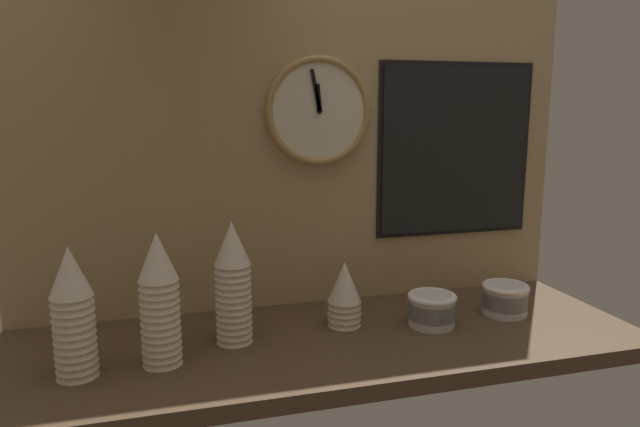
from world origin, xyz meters
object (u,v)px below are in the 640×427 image
Objects in this scene: wall_clock at (319,111)px; menu_board at (456,150)px; bowl_stack_right at (432,308)px; cup_stack_center_right at (344,294)px; cup_stack_far_left at (73,312)px; bowl_stack_far_right at (505,298)px; cup_stack_center_left at (233,282)px; cup_stack_left at (159,299)px.

wall_clock reaches higher than menu_board.
bowl_stack_right is 0.62m from wall_clock.
cup_stack_far_left is at bearing -169.20° from cup_stack_center_right.
cup_stack_center_left is at bearing 179.13° from bowl_stack_far_right.
cup_stack_left is at bearing -146.62° from wall_clock.
bowl_stack_far_right is at bearing 4.27° from cup_stack_left.
cup_stack_far_left is at bearing -175.92° from cup_stack_left.
cup_stack_center_left is 0.58× the size of menu_board.
wall_clock is at bearing 33.38° from cup_stack_left.
cup_stack_center_left is at bearing 176.28° from bowl_stack_right.
cup_stack_far_left is 0.55× the size of menu_board.
wall_clock reaches higher than cup_stack_center_right.
cup_stack_center_right is 0.58× the size of wall_clock.
bowl_stack_right is (0.86, 0.06, -0.10)m from cup_stack_far_left.
cup_stack_left is 0.70m from bowl_stack_right.
bowl_stack_right is (0.51, -0.03, -0.10)m from cup_stack_center_left.
cup_stack_center_left is at bearing -142.06° from wall_clock.
wall_clock is at bearing -178.82° from menu_board.
cup_stack_left is 0.97m from menu_board.
cup_stack_left is at bearing -166.72° from cup_stack_center_right.
cup_stack_center_left is 0.53m from bowl_stack_right.
bowl_stack_far_right is at bearing 4.24° from cup_stack_far_left.
bowl_stack_right is 0.25× the size of menu_board.
menu_board is (-0.04, 0.23, 0.39)m from bowl_stack_far_right.
cup_stack_far_left is at bearing -163.35° from menu_board.
bowl_stack_far_right is 0.46m from menu_board.
wall_clock is at bearing 154.67° from bowl_stack_far_right.
bowl_stack_far_right is (1.10, 0.08, -0.10)m from cup_stack_far_left.
cup_stack_left is 2.36× the size of bowl_stack_right.
cup_stack_left reaches higher than cup_stack_far_left.
cup_stack_center_left is 2.36× the size of bowl_stack_far_right.
cup_stack_far_left is 0.87m from bowl_stack_right.
menu_board is at bearing 16.65° from cup_stack_far_left.
bowl_stack_far_right is (0.92, 0.07, -0.10)m from cup_stack_left.
menu_board is (0.41, 0.19, 0.35)m from cup_stack_center_right.
menu_board reaches higher than cup_stack_center_right.
cup_stack_center_right is 0.30m from cup_stack_center_left.
cup_stack_left is 0.93m from bowl_stack_far_right.
menu_board reaches higher than cup_stack_left.
cup_stack_center_left reaches higher than cup_stack_center_right.
cup_stack_center_left is at bearing -162.50° from menu_board.
cup_stack_center_left reaches higher than cup_stack_far_left.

